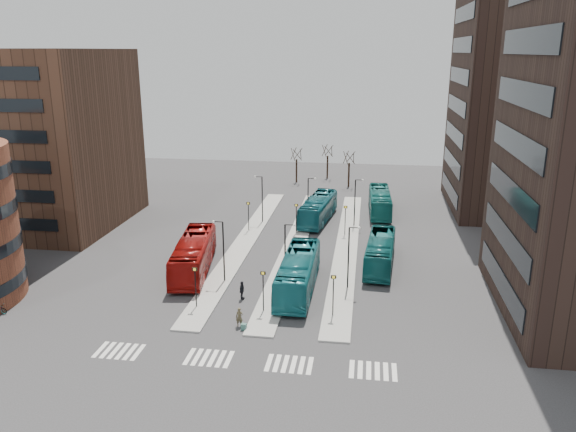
# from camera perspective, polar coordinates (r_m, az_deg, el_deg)

# --- Properties ---
(ground) EXTENTS (160.00, 160.00, 0.00)m
(ground) POSITION_cam_1_polar(r_m,az_deg,el_deg) (39.61, -8.24, -17.11)
(ground) COLOR #2E2E30
(ground) RESTS_ON ground
(island_left) EXTENTS (2.50, 45.00, 0.15)m
(island_left) POSITION_cam_1_polar(r_m,az_deg,el_deg) (66.73, -4.39, -2.57)
(island_left) COLOR #969691
(island_left) RESTS_ON ground
(island_mid) EXTENTS (2.50, 45.00, 0.15)m
(island_mid) POSITION_cam_1_polar(r_m,az_deg,el_deg) (65.73, 0.73, -2.83)
(island_mid) COLOR #969691
(island_mid) RESTS_ON ground
(island_right) EXTENTS (2.50, 45.00, 0.15)m
(island_right) POSITION_cam_1_polar(r_m,az_deg,el_deg) (65.27, 5.97, -3.06)
(island_right) COLOR #969691
(island_right) RESTS_ON ground
(suitcase) EXTENTS (0.48, 0.40, 0.54)m
(suitcase) POSITION_cam_1_polar(r_m,az_deg,el_deg) (46.50, -4.51, -11.16)
(suitcase) COLOR navy
(suitcase) RESTS_ON ground
(red_bus) EXTENTS (4.86, 13.20, 3.59)m
(red_bus) POSITION_cam_1_polar(r_m,az_deg,el_deg) (58.14, -9.56, -3.89)
(red_bus) COLOR maroon
(red_bus) RESTS_ON ground
(teal_bus_a) EXTENTS (3.01, 12.69, 3.53)m
(teal_bus_a) POSITION_cam_1_polar(r_m,az_deg,el_deg) (52.89, 1.05, -5.79)
(teal_bus_a) COLOR #166A72
(teal_bus_a) RESTS_ON ground
(teal_bus_b) EXTENTS (4.36, 12.26, 3.34)m
(teal_bus_b) POSITION_cam_1_polar(r_m,az_deg,el_deg) (74.30, 3.08, 0.73)
(teal_bus_b) COLOR #155F6B
(teal_bus_b) RESTS_ON ground
(teal_bus_c) EXTENTS (3.50, 11.51, 3.16)m
(teal_bus_c) POSITION_cam_1_polar(r_m,az_deg,el_deg) (59.49, 9.35, -3.62)
(teal_bus_c) COLOR #125A5B
(teal_bus_c) RESTS_ON ground
(teal_bus_d) EXTENTS (3.07, 11.82, 3.27)m
(teal_bus_d) POSITION_cam_1_polar(r_m,az_deg,el_deg) (78.88, 9.32, 1.44)
(teal_bus_d) COLOR #156B66
(teal_bus_d) RESTS_ON ground
(traveller) EXTENTS (0.61, 0.42, 1.64)m
(traveller) POSITION_cam_1_polar(r_m,az_deg,el_deg) (46.83, -4.96, -10.21)
(traveller) COLOR #4C442D
(traveller) RESTS_ON ground
(commuter_a) EXTENTS (0.88, 0.73, 1.64)m
(commuter_a) POSITION_cam_1_polar(r_m,az_deg,el_deg) (56.84, -9.99, -5.45)
(commuter_a) COLOR black
(commuter_a) RESTS_ON ground
(commuter_b) EXTENTS (0.54, 1.06, 1.74)m
(commuter_b) POSITION_cam_1_polar(r_m,az_deg,el_deg) (51.57, -4.70, -7.53)
(commuter_b) COLOR black
(commuter_b) RESTS_ON ground
(commuter_c) EXTENTS (1.12, 1.14, 1.57)m
(commuter_c) POSITION_cam_1_polar(r_m,az_deg,el_deg) (53.69, -0.62, -6.57)
(commuter_c) COLOR black
(commuter_c) RESTS_ON ground
(crosswalk_stripes) EXTENTS (22.35, 2.40, 0.01)m
(crosswalk_stripes) POSITION_cam_1_polar(r_m,az_deg,el_deg) (42.48, -4.35, -14.44)
(crosswalk_stripes) COLOR silver
(crosswalk_stripes) RESTS_ON ground
(office_block) EXTENTS (25.00, 20.12, 22.00)m
(office_block) POSITION_cam_1_polar(r_m,az_deg,el_deg) (79.66, -25.65, 7.08)
(office_block) COLOR #493022
(office_block) RESTS_ON ground
(tower_far) EXTENTS (20.12, 20.00, 30.00)m
(tower_far) POSITION_cam_1_polar(r_m,az_deg,el_deg) (84.69, 23.63, 10.53)
(tower_far) COLOR black
(tower_far) RESTS_ON ground
(sign_poles) EXTENTS (12.45, 22.12, 3.65)m
(sign_poles) POSITION_cam_1_polar(r_m,az_deg,el_deg) (58.47, -0.55, -2.89)
(sign_poles) COLOR black
(sign_poles) RESTS_ON ground
(lamp_posts) EXTENTS (14.04, 20.24, 6.12)m
(lamp_posts) POSITION_cam_1_polar(r_m,az_deg,el_deg) (62.68, 1.08, -0.43)
(lamp_posts) COLOR black
(lamp_posts) RESTS_ON ground
(bare_trees) EXTENTS (10.97, 8.14, 5.90)m
(bare_trees) POSITION_cam_1_polar(r_m,az_deg,el_deg) (96.38, 3.68, 5.03)
(bare_trees) COLOR black
(bare_trees) RESTS_ON ground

